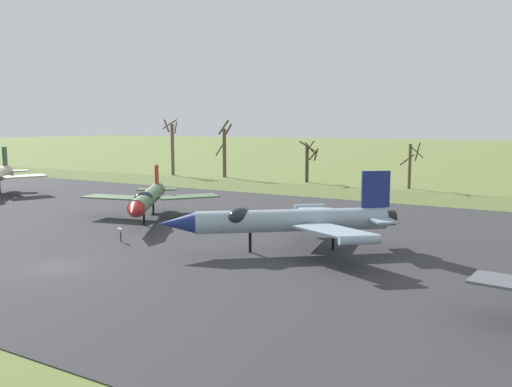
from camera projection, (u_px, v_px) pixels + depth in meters
The scene contains 10 objects.
ground_plane at pixel (56, 268), 31.32m from camera, with size 600.00×600.00×0.00m, color olive.
asphalt_apron at pixel (190, 229), 42.77m from camera, with size 108.90×44.40×0.05m, color #333335.
grass_verge_strip at pixel (323, 191), 67.02m from camera, with size 168.90×12.00×0.06m, color #5B6B36.
jet_fighter_front_right at pixel (286, 220), 34.95m from camera, with size 14.20×13.19×5.40m.
jet_fighter_rear_center at pixel (148, 198), 46.20m from camera, with size 11.55×13.44×4.56m.
info_placard_rear_center at pixel (121, 233), 38.05m from camera, with size 0.53×0.31×1.05m.
bare_tree_far_left at pixel (172, 146), 88.47m from camera, with size 2.83×3.32×9.50m.
bare_tree_left_of_center at pixel (224, 149), 85.05m from camera, with size 2.47×2.32×9.34m.
bare_tree_center at pixel (309, 160), 77.57m from camera, with size 2.75×3.57×6.21m.
bare_tree_right_of_center at pixel (411, 164), 69.68m from camera, with size 3.17×3.17×6.22m.
Camera 1 is at (25.58, -20.46, 8.48)m, focal length 36.70 mm.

